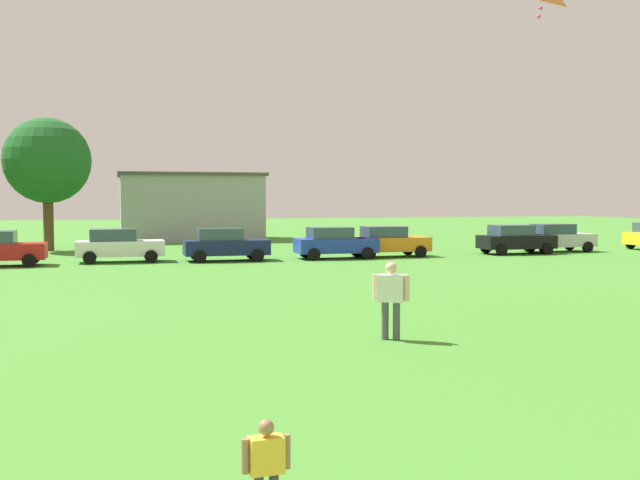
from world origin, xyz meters
The scene contains 11 objects.
ground_plane centered at (0.00, 30.00, 0.00)m, with size 160.00×160.00×0.00m, color #42842D.
child_kite_flyer centered at (0.28, 3.47, 0.62)m, with size 0.50×0.21×1.05m.
adult_bystander centered at (4.89, 11.94, 1.06)m, with size 0.75×0.57×1.78m.
parked_car_white_1 centered at (-0.99, 34.55, 0.86)m, with size 4.30×2.02×1.68m.
parked_car_navy_2 centered at (4.26, 33.78, 0.86)m, with size 4.30×2.02×1.68m.
parked_car_blue_3 centered at (10.11, 33.65, 0.86)m, with size 4.30×2.02×1.68m.
parked_car_orange_4 centered at (13.29, 33.98, 0.86)m, with size 4.30×2.02×1.68m.
parked_car_black_5 centered at (21.11, 33.95, 0.86)m, with size 4.30×2.02×1.68m.
parked_car_silver_6 centered at (24.41, 34.81, 0.86)m, with size 4.30×2.02×1.68m.
tree_far_right centered at (-5.07, 43.92, 5.48)m, with size 5.21×5.21×8.11m.
house_left centered at (4.47, 53.61, 2.57)m, with size 10.84×7.71×5.12m.
Camera 1 is at (-1.11, -3.46, 3.22)m, focal length 40.94 mm.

